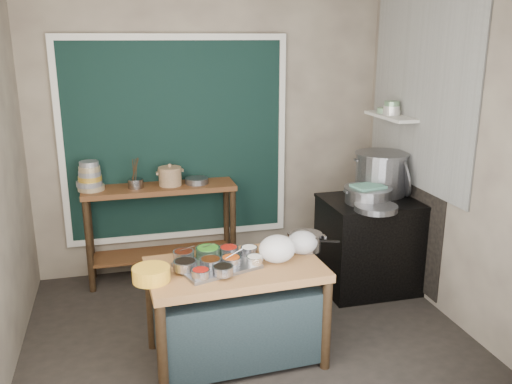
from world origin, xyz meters
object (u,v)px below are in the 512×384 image
object	(u,v)px
yellow_basin	(151,274)
back_counter	(162,232)
condiment_tray	(217,266)
ceramic_crock	(170,177)
steamer	(368,195)
stock_pot	(381,173)
utensil_cup	(136,183)
saucepan	(307,241)
prep_table	(236,312)
stove_block	(371,245)

from	to	relation	value
yellow_basin	back_counter	bearing A→B (deg)	83.05
condiment_tray	ceramic_crock	world-z (taller)	ceramic_crock
steamer	ceramic_crock	bearing A→B (deg)	154.91
ceramic_crock	stock_pot	bearing A→B (deg)	-16.11
back_counter	steamer	world-z (taller)	steamer
yellow_basin	ceramic_crock	bearing A→B (deg)	79.51
condiment_tray	ceramic_crock	bearing A→B (deg)	95.72
yellow_basin	utensil_cup	xyz separation A→B (m)	(-0.02, 1.67, 0.20)
saucepan	utensil_cup	size ratio (longest dim) A/B	1.65
back_counter	yellow_basin	world-z (taller)	back_counter
prep_table	condiment_tray	world-z (taller)	condiment_tray
prep_table	stock_pot	size ratio (longest dim) A/B	2.43
condiment_tray	steamer	distance (m)	1.73
stove_block	utensil_cup	xyz separation A→B (m)	(-2.12, 0.71, 0.57)
saucepan	stock_pot	xyz separation A→B (m)	(1.05, 0.86, 0.26)
prep_table	back_counter	bearing A→B (deg)	101.58
prep_table	saucepan	xyz separation A→B (m)	(0.60, 0.16, 0.44)
prep_table	back_counter	world-z (taller)	back_counter
prep_table	utensil_cup	world-z (taller)	utensil_cup
utensil_cup	ceramic_crock	xyz separation A→B (m)	(0.33, 0.01, 0.04)
stove_block	steamer	bearing A→B (deg)	-145.23
back_counter	prep_table	bearing A→B (deg)	-75.97
stove_block	saucepan	distance (m)	1.21
yellow_basin	stock_pot	size ratio (longest dim) A/B	0.49
prep_table	saucepan	distance (m)	0.76
yellow_basin	utensil_cup	bearing A→B (deg)	90.55
yellow_basin	stock_pot	world-z (taller)	stock_pot
saucepan	steamer	distance (m)	1.03
utensil_cup	steamer	bearing A→B (deg)	-21.18
condiment_tray	utensil_cup	distance (m)	1.65
yellow_basin	stove_block	bearing A→B (deg)	24.38
saucepan	ceramic_crock	distance (m)	1.68
prep_table	stove_block	world-z (taller)	stove_block
prep_table	condiment_tray	xyz separation A→B (m)	(-0.13, 0.01, 0.39)
stove_block	back_counter	bearing A→B (deg)	158.98
condiment_tray	ceramic_crock	distance (m)	1.60
stove_block	condiment_tray	size ratio (longest dim) A/B	1.66
back_counter	ceramic_crock	xyz separation A→B (m)	(0.11, -0.00, 0.55)
back_counter	stock_pot	bearing A→B (deg)	-15.44
utensil_cup	ceramic_crock	size ratio (longest dim) A/B	0.63
back_counter	saucepan	xyz separation A→B (m)	(0.99, -1.42, 0.34)
ceramic_crock	steamer	bearing A→B (deg)	-25.09
saucepan	steamer	xyz separation A→B (m)	(0.81, 0.62, 0.14)
saucepan	stock_pot	bearing A→B (deg)	63.31
stove_block	prep_table	bearing A→B (deg)	-150.55
condiment_tray	utensil_cup	size ratio (longest dim) A/B	3.69
condiment_tray	yellow_basin	size ratio (longest dim) A/B	2.14
saucepan	stock_pot	world-z (taller)	stock_pot
back_counter	stock_pot	world-z (taller)	stock_pot
stock_pot	steamer	xyz separation A→B (m)	(-0.24, -0.23, -0.13)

